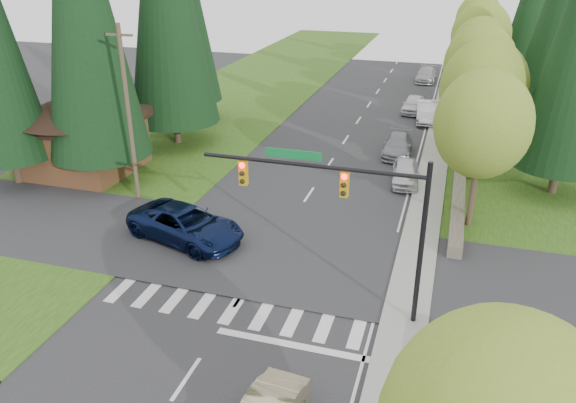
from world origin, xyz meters
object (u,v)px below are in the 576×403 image
at_px(suv_navy, 186,224).
at_px(parked_car_d, 413,104).
at_px(parked_car_a, 405,173).
at_px(parked_car_b, 398,145).
at_px(parked_car_e, 426,75).
at_px(parked_car_c, 427,112).

relative_size(suv_navy, parked_car_d, 1.45).
bearing_deg(parked_car_a, parked_car_b, 96.49).
distance_m(suv_navy, parked_car_a, 14.59).
xyz_separation_m(parked_car_d, parked_car_e, (0.15, 13.21, -0.01)).
distance_m(parked_car_a, parked_car_d, 17.02).
xyz_separation_m(suv_navy, parked_car_d, (8.69, 27.80, -0.13)).
relative_size(suv_navy, parked_car_b, 1.32).
height_order(parked_car_a, parked_car_c, parked_car_c).
height_order(parked_car_b, parked_car_e, parked_car_e).
height_order(parked_car_b, parked_car_d, parked_car_d).
relative_size(parked_car_b, parked_car_d, 1.09).
bearing_deg(parked_car_e, parked_car_c, -85.20).
height_order(parked_car_a, parked_car_b, parked_car_a).
height_order(parked_car_a, parked_car_e, parked_car_e).
bearing_deg(parked_car_b, parked_car_e, 88.07).
bearing_deg(parked_car_b, parked_car_a, -79.75).
height_order(suv_navy, parked_car_c, suv_navy).
bearing_deg(parked_car_d, suv_navy, -104.73).
bearing_deg(parked_car_d, parked_car_c, -59.16).
relative_size(parked_car_a, parked_car_d, 0.96).
distance_m(suv_navy, parked_car_d, 29.13).
distance_m(suv_navy, parked_car_c, 27.14).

